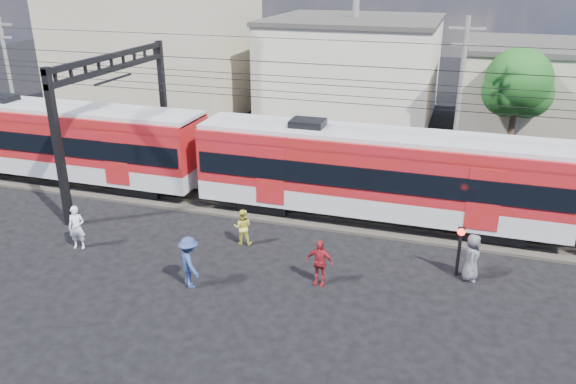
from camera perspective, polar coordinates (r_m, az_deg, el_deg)
name	(u,v)px	position (r m, az deg, el deg)	size (l,w,h in m)	color
ground	(250,303)	(19.72, -3.91, -11.21)	(120.00, 120.00, 0.00)	black
track_bed	(311,212)	(26.39, 2.39, -2.00)	(70.00, 3.40, 0.12)	#2D2823
rail_near	(307,216)	(25.68, 1.95, -2.41)	(70.00, 0.12, 0.12)	#59544C
rail_far	(316,203)	(27.01, 2.82, -1.15)	(70.00, 0.12, 0.12)	#59544C
commuter_train	(382,172)	(24.94, 9.53, 2.04)	(50.30, 3.08, 4.17)	black
catenary	(139,93)	(28.21, -14.89, 9.72)	(70.00, 9.30, 7.52)	black
building_west	(156,51)	(46.06, -13.27, 13.79)	(14.28, 10.20, 9.30)	tan
building_midwest	(353,67)	(43.67, 6.65, 12.46)	(12.24, 12.24, 7.30)	beige
utility_pole_mid	(460,95)	(30.93, 17.03, 9.39)	(1.80, 0.24, 8.50)	slate
utility_pole_west	(9,74)	(41.20, -26.48, 10.66)	(1.80, 0.24, 8.00)	slate
tree_near	(521,85)	(34.07, 22.63, 9.98)	(3.82, 3.64, 6.72)	#382619
pedestrian_a	(77,228)	(24.39, -20.67, -3.39)	(0.67, 0.44, 1.83)	silver
pedestrian_b	(243,227)	(23.28, -4.64, -3.55)	(0.75, 0.59, 1.55)	#DED445
pedestrian_c	(189,262)	(20.43, -10.01, -7.06)	(1.26, 0.73, 1.96)	navy
pedestrian_d	(319,262)	(20.35, 3.20, -7.16)	(1.04, 0.43, 1.77)	maroon
pedestrian_e	(472,258)	(21.64, 18.18, -6.34)	(0.89, 0.58, 1.83)	#535358
crossing_signal	(460,242)	(21.58, 17.07, -4.90)	(0.29, 0.29, 1.99)	black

